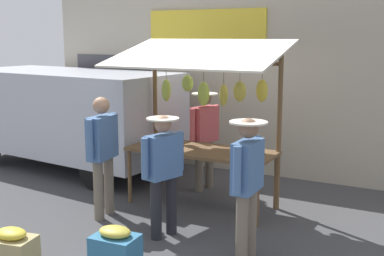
% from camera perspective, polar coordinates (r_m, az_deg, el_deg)
% --- Properties ---
extents(ground_plane, '(40.00, 40.00, 0.00)m').
position_cam_1_polar(ground_plane, '(7.63, 1.07, -8.90)').
color(ground_plane, '#424244').
extents(street_backdrop, '(9.00, 0.30, 3.40)m').
position_cam_1_polar(street_backdrop, '(9.27, 6.91, 5.26)').
color(street_backdrop, '#B2A893').
rests_on(street_backdrop, ground).
extents(market_stall, '(2.50, 1.46, 2.50)m').
position_cam_1_polar(market_stall, '(7.29, 1.57, 2.70)').
color(market_stall, brown).
rests_on(market_stall, ground).
extents(vendor_with_sunhat, '(0.43, 0.69, 1.66)m').
position_cam_1_polar(vendor_with_sunhat, '(8.16, 1.45, -0.46)').
color(vendor_with_sunhat, '#726656').
rests_on(vendor_with_sunhat, ground).
extents(shopper_with_shopping_bag, '(0.28, 0.72, 1.72)m').
position_cam_1_polar(shopper_with_shopping_bag, '(7.02, -10.28, -2.26)').
color(shopper_with_shopping_bag, '#726656').
rests_on(shopper_with_shopping_bag, ground).
extents(shopper_in_grey_tee, '(0.41, 0.66, 1.58)m').
position_cam_1_polar(shopper_in_grey_tee, '(6.24, -3.33, -4.46)').
color(shopper_in_grey_tee, '#232328').
rests_on(shopper_in_grey_tee, ground).
extents(shopper_with_ponytail, '(0.43, 0.70, 1.65)m').
position_cam_1_polar(shopper_with_ponytail, '(5.62, 6.40, -5.68)').
color(shopper_with_ponytail, '#726656').
rests_on(shopper_with_ponytail, ground).
extents(parked_van, '(4.55, 2.23, 1.88)m').
position_cam_1_polar(parked_van, '(10.01, -14.62, 2.06)').
color(parked_van, silver).
rests_on(parked_van, ground).
extents(produce_crate_near, '(0.56, 0.45, 0.41)m').
position_cam_1_polar(produce_crate_near, '(6.10, -20.02, -12.78)').
color(produce_crate_near, tan).
rests_on(produce_crate_near, ground).
extents(produce_crate_side, '(0.54, 0.41, 0.40)m').
position_cam_1_polar(produce_crate_side, '(5.89, -8.84, -13.15)').
color(produce_crate_side, teal).
rests_on(produce_crate_side, ground).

